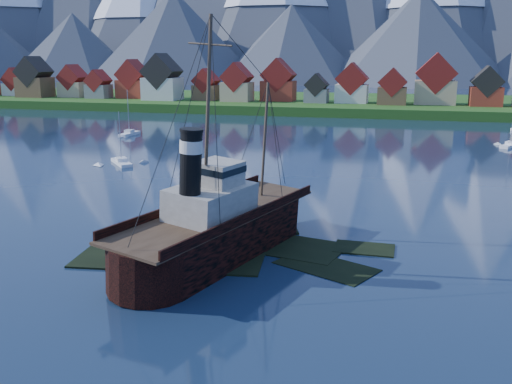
% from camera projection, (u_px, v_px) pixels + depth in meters
% --- Properties ---
extents(ground, '(1400.00, 1400.00, 0.00)m').
position_uv_depth(ground, '(208.00, 252.00, 56.95)').
color(ground, '#16263F').
rests_on(ground, ground).
extents(shoal, '(31.71, 21.24, 1.14)m').
position_uv_depth(shoal, '(232.00, 250.00, 58.60)').
color(shoal, black).
rests_on(shoal, ground).
extents(shore_bank, '(600.00, 80.00, 3.20)m').
position_uv_depth(shore_bank, '(361.00, 108.00, 216.48)').
color(shore_bank, '#154012').
rests_on(shore_bank, ground).
extents(seawall, '(600.00, 2.50, 2.00)m').
position_uv_depth(seawall, '(350.00, 118.00, 180.82)').
color(seawall, '#3F3D38').
rests_on(seawall, ground).
extents(town, '(250.96, 16.69, 17.30)m').
position_uv_depth(town, '(265.00, 85.00, 206.14)').
color(town, maroon).
rests_on(town, ground).
extents(tugboat_wreck, '(6.97, 30.05, 23.81)m').
position_uv_depth(tugboat_wreck, '(222.00, 223.00, 56.30)').
color(tugboat_wreck, black).
rests_on(tugboat_wreck, ground).
extents(sailboat_a, '(6.94, 7.40, 9.92)m').
position_uv_depth(sailboat_a, '(122.00, 163.00, 103.14)').
color(sailboat_a, white).
rests_on(sailboat_a, ground).
extents(sailboat_b, '(2.03, 8.03, 11.64)m').
position_uv_depth(sailboat_b, '(129.00, 134.00, 140.53)').
color(sailboat_b, white).
rests_on(sailboat_b, ground).
extents(sailboat_d, '(5.18, 7.36, 10.08)m').
position_uv_depth(sailboat_d, '(510.00, 146.00, 122.69)').
color(sailboat_d, white).
rests_on(sailboat_d, ground).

